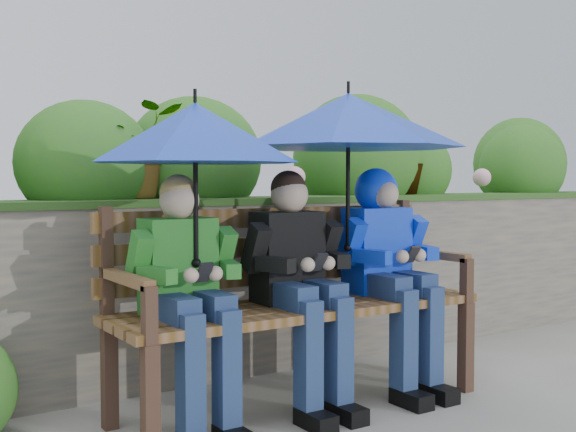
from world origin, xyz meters
TOP-DOWN VIEW (x-y plane):
  - ground at (0.00, 0.00)m, footprint 60.00×60.00m
  - garden_backdrop at (-0.05, 1.59)m, footprint 8.00×2.87m
  - park_bench at (-0.03, 0.01)m, footprint 1.93×0.56m
  - boy_left at (-0.65, -0.08)m, footprint 0.49×0.56m
  - boy_middle at (-0.06, -0.08)m, footprint 0.50×0.58m
  - boy_right at (0.53, -0.07)m, footprint 0.51×0.62m
  - umbrella_left at (-0.61, -0.07)m, footprint 0.94×0.94m
  - umbrella_right at (0.28, -0.04)m, footprint 1.19×1.19m

SIDE VIEW (x-z plane):
  - ground at x=0.00m, z-range 0.00..0.00m
  - park_bench at x=-0.03m, z-range 0.07..1.09m
  - garden_backdrop at x=-0.05m, z-range -0.27..1.54m
  - boy_left at x=-0.65m, z-range 0.08..1.24m
  - boy_middle at x=-0.06m, z-range 0.08..1.26m
  - boy_right at x=0.53m, z-range 0.12..1.32m
  - umbrella_left at x=-0.61m, z-range 0.95..1.74m
  - umbrella_right at x=0.28m, z-range 1.00..1.88m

